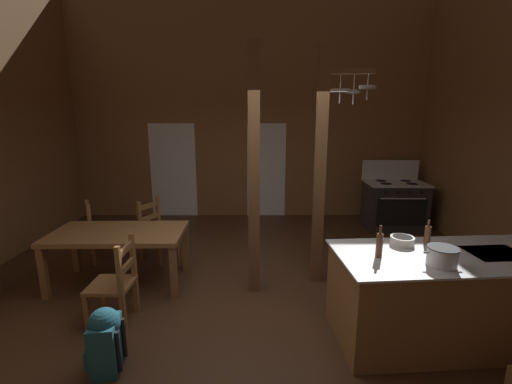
{
  "coord_description": "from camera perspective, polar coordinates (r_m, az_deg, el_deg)",
  "views": [
    {
      "loc": [
        0.15,
        -3.6,
        2.22
      ],
      "look_at": [
        0.16,
        1.01,
        1.17
      ],
      "focal_mm": 23.84,
      "sensor_mm": 36.0,
      "label": 1
    }
  ],
  "objects": [
    {
      "name": "kitchen_island",
      "position": [
        3.99,
        28.7,
        -15.15
      ],
      "size": [
        2.22,
        1.11,
        0.91
      ],
      "color": "brown",
      "rests_on": "ground_plane"
    },
    {
      "name": "backpack",
      "position": [
        3.49,
        -24.17,
        -21.54
      ],
      "size": [
        0.33,
        0.35,
        0.6
      ],
      "color": "#194756",
      "rests_on": "ground_plane"
    },
    {
      "name": "support_post_with_pot_rack",
      "position": [
        4.44,
        11.03,
        5.22
      ],
      "size": [
        0.71,
        0.25,
        3.04
      ],
      "color": "brown",
      "rests_on": "ground_plane"
    },
    {
      "name": "bottle_tall_on_counter",
      "position": [
        3.96,
        26.63,
        -6.37
      ],
      "size": [
        0.06,
        0.06,
        0.26
      ],
      "color": "#56331E",
      "rests_on": "kitchen_island"
    },
    {
      "name": "support_post_center",
      "position": [
        4.11,
        -0.55,
        3.0
      ],
      "size": [
        0.14,
        0.14,
        3.04
      ],
      "color": "brown",
      "rests_on": "ground_plane"
    },
    {
      "name": "stove_range",
      "position": [
        7.32,
        21.92,
        -1.91
      ],
      "size": [
        1.16,
        0.85,
        1.32
      ],
      "color": "#292929",
      "rests_on": "ground_plane"
    },
    {
      "name": "stockpot_on_counter",
      "position": [
        3.48,
        28.57,
        -9.44
      ],
      "size": [
        0.33,
        0.26,
        0.17
      ],
      "color": "silver",
      "rests_on": "kitchen_island"
    },
    {
      "name": "ladderback_chair_by_post",
      "position": [
        5.57,
        -16.6,
        -6.31
      ],
      "size": [
        0.6,
        0.6,
        0.95
      ],
      "color": "brown",
      "rests_on": "ground_plane"
    },
    {
      "name": "wall_back",
      "position": [
        7.48,
        -1.38,
        13.75
      ],
      "size": [
        8.26,
        0.14,
        4.69
      ],
      "primitive_type": "cube",
      "color": "brown",
      "rests_on": "ground_plane"
    },
    {
      "name": "bottle_short_on_counter",
      "position": [
        3.42,
        19.8,
        -8.28
      ],
      "size": [
        0.06,
        0.06,
        0.31
      ],
      "color": "#56331E",
      "rests_on": "kitchen_island"
    },
    {
      "name": "glazed_panel_back_right",
      "position": [
        7.5,
        1.52,
        3.61
      ],
      "size": [
        0.84,
        0.01,
        2.05
      ],
      "primitive_type": "cube",
      "color": "white",
      "rests_on": "ground_plane"
    },
    {
      "name": "ladderback_chair_near_window",
      "position": [
        4.08,
        -22.7,
        -13.98
      ],
      "size": [
        0.44,
        0.44,
        0.95
      ],
      "color": "brown",
      "rests_on": "ground_plane"
    },
    {
      "name": "ladderback_chair_at_table_end",
      "position": [
        5.81,
        -24.85,
        -6.17
      ],
      "size": [
        0.6,
        0.6,
        0.95
      ],
      "color": "brown",
      "rests_on": "ground_plane"
    },
    {
      "name": "glazed_door_back_left",
      "position": [
        7.72,
        -13.92,
        3.5
      ],
      "size": [
        1.0,
        0.01,
        2.05
      ],
      "primitive_type": "cube",
      "color": "white",
      "rests_on": "ground_plane"
    },
    {
      "name": "mixing_bowl_on_counter",
      "position": [
        3.85,
        23.12,
        -7.47
      ],
      "size": [
        0.24,
        0.24,
        0.09
      ],
      "color": "silver",
      "rests_on": "kitchen_island"
    },
    {
      "name": "ground_plane",
      "position": [
        4.26,
        -2.28,
        -19.42
      ],
      "size": [
        8.26,
        8.41,
        0.1
      ],
      "primitive_type": "cube",
      "color": "#422819"
    },
    {
      "name": "dining_table",
      "position": [
        4.84,
        -22.28,
        -7.13
      ],
      "size": [
        1.72,
        0.93,
        0.74
      ],
      "color": "brown",
      "rests_on": "ground_plane"
    }
  ]
}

